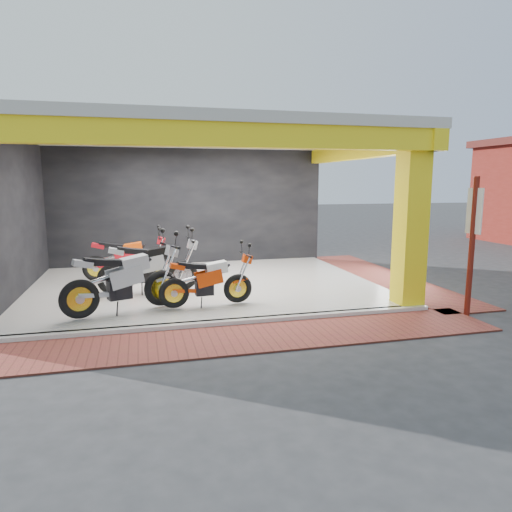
{
  "coord_description": "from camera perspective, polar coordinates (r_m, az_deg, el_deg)",
  "views": [
    {
      "loc": [
        -1.44,
        -8.72,
        2.53
      ],
      "look_at": [
        1.02,
        0.96,
        0.9
      ],
      "focal_mm": 32.0,
      "sensor_mm": 36.0,
      "label": 1
    }
  ],
  "objects": [
    {
      "name": "signpost",
      "position": [
        9.37,
        25.41,
        1.69
      ],
      "size": [
        0.11,
        0.37,
        2.63
      ],
      "rotation": [
        0.0,
        0.0,
        0.07
      ],
      "color": "#63180E",
      "rests_on": "ground"
    },
    {
      "name": "moto_row_a",
      "position": [
        9.03,
        -11.79,
        -1.81
      ],
      "size": [
        2.53,
        1.62,
        1.45
      ],
      "primitive_type": null,
      "rotation": [
        0.0,
        0.0,
        0.34
      ],
      "color": "#A7AAAE",
      "rests_on": "showroom_floor"
    },
    {
      "name": "left_wall",
      "position": [
        11.07,
        -28.2,
        4.14
      ],
      "size": [
        0.2,
        6.2,
        3.5
      ],
      "primitive_type": "cube",
      "color": "black",
      "rests_on": "ground"
    },
    {
      "name": "moto_hero",
      "position": [
        9.11,
        -2.3,
        -2.32
      ],
      "size": [
        2.01,
        0.87,
        1.2
      ],
      "primitive_type": null,
      "rotation": [
        0.0,
        0.0,
        0.08
      ],
      "color": "red",
      "rests_on": "showroom_floor"
    },
    {
      "name": "corner_column",
      "position": [
        9.54,
        18.8,
        4.1
      ],
      "size": [
        0.5,
        0.5,
        3.5
      ],
      "primitive_type": "cube",
      "color": "yellow",
      "rests_on": "ground"
    },
    {
      "name": "paver_front",
      "position": [
        7.5,
        -2.41,
        -10.32
      ],
      "size": [
        9.0,
        1.4,
        0.03
      ],
      "primitive_type": "cube",
      "color": "brown",
      "rests_on": "ground"
    },
    {
      "name": "paver_right",
      "position": [
        12.65,
        15.64,
        -2.54
      ],
      "size": [
        1.4,
        7.0,
        0.03
      ],
      "primitive_type": "cube",
      "color": "brown",
      "rests_on": "ground"
    },
    {
      "name": "moto_row_b",
      "position": [
        10.25,
        -9.2,
        -0.58
      ],
      "size": [
        2.31,
        0.94,
        1.39
      ],
      "primitive_type": null,
      "rotation": [
        0.0,
        0.0,
        0.04
      ],
      "color": "#A2A5AA",
      "rests_on": "showroom_floor"
    },
    {
      "name": "showroom_ceiling",
      "position": [
        10.87,
        -6.81,
        14.86
      ],
      "size": [
        8.4,
        6.4,
        0.2
      ],
      "primitive_type": "cube",
      "color": "beige",
      "rests_on": "corner_column"
    },
    {
      "name": "header_beam_front",
      "position": [
        7.89,
        -3.82,
        14.86
      ],
      "size": [
        8.4,
        0.3,
        0.4
      ],
      "primitive_type": "cube",
      "color": "yellow",
      "rests_on": "corner_column"
    },
    {
      "name": "showroom_floor",
      "position": [
        11.09,
        -6.46,
        -3.7
      ],
      "size": [
        8.0,
        6.0,
        0.1
      ],
      "primitive_type": "cube",
      "color": "white",
      "rests_on": "ground"
    },
    {
      "name": "floor_kerb",
      "position": [
        8.21,
        -3.54,
        -8.31
      ],
      "size": [
        8.0,
        0.2,
        0.1
      ],
      "primitive_type": "cube",
      "color": "white",
      "rests_on": "ground"
    },
    {
      "name": "ground",
      "position": [
        9.19,
        -4.73,
        -6.73
      ],
      "size": [
        80.0,
        80.0,
        0.0
      ],
      "primitive_type": "plane",
      "color": "#2D2D30",
      "rests_on": "ground"
    },
    {
      "name": "back_wall",
      "position": [
        13.91,
        -8.34,
        5.96
      ],
      "size": [
        8.2,
        0.2,
        3.5
      ],
      "primitive_type": "cube",
      "color": "black",
      "rests_on": "ground"
    },
    {
      "name": "moto_row_c",
      "position": [
        11.67,
        -12.78,
        0.24
      ],
      "size": [
        2.11,
        0.8,
        1.29
      ],
      "primitive_type": null,
      "rotation": [
        0.0,
        0.0,
        -0.01
      ],
      "color": "red",
      "rests_on": "showroom_floor"
    },
    {
      "name": "header_beam_right",
      "position": [
        12.04,
        12.95,
        12.71
      ],
      "size": [
        0.3,
        6.4,
        0.4
      ],
      "primitive_type": "cube",
      "color": "yellow",
      "rests_on": "corner_column"
    }
  ]
}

